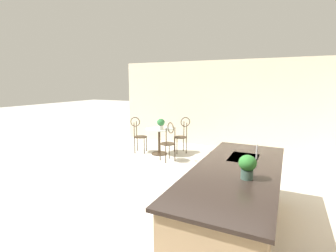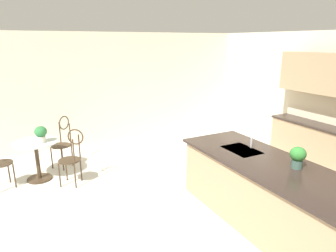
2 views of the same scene
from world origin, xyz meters
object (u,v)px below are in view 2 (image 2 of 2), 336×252
object	(u,v)px
bistro_table	(37,157)
chair_toward_desk	(72,154)
potted_plant_on_table	(41,133)
potted_plant_counter_near	(298,156)
chair_by_island	(62,139)

from	to	relation	value
bistro_table	chair_toward_desk	xyz separation A→B (m)	(0.50, 0.54, 0.13)
potted_plant_on_table	potted_plant_counter_near	size ratio (longest dim) A/B	1.05
bistro_table	chair_toward_desk	distance (m)	0.75
bistro_table	potted_plant_counter_near	distance (m)	4.39
bistro_table	chair_toward_desk	bearing A→B (deg)	47.15
potted_plant_on_table	potted_plant_counter_near	xyz separation A→B (m)	(3.17, 2.77, 0.17)
chair_by_island	bistro_table	bearing A→B (deg)	-50.14
chair_by_island	potted_plant_on_table	bearing A→B (deg)	-38.35
bistro_table	potted_plant_on_table	size ratio (longest dim) A/B	2.66
potted_plant_counter_near	potted_plant_on_table	bearing A→B (deg)	-138.89
chair_by_island	potted_plant_counter_near	distance (m)	4.41
bistro_table	chair_by_island	xyz separation A→B (m)	(-0.44, 0.53, 0.13)
chair_toward_desk	potted_plant_on_table	xyz separation A→B (m)	(-0.41, -0.43, 0.34)
chair_by_island	chair_toward_desk	world-z (taller)	same
bistro_table	potted_plant_on_table	bearing A→B (deg)	48.61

